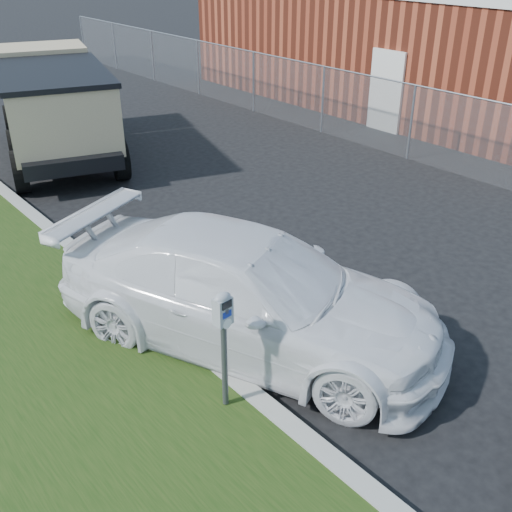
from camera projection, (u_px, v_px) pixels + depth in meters
ground at (372, 312)px, 8.83m from camera, size 120.00×120.00×0.00m
chainlink_fence at (323, 87)px, 16.37m from camera, size 0.06×30.06×30.00m
brick_building at (430, 30)px, 20.02m from camera, size 9.20×14.20×4.17m
parking_meter at (223, 326)px, 6.40m from camera, size 0.22×0.16×1.49m
white_wagon at (242, 290)px, 7.90m from camera, size 4.14×5.71×1.54m
dump_truck at (54, 101)px, 14.67m from camera, size 3.92×6.41×2.36m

